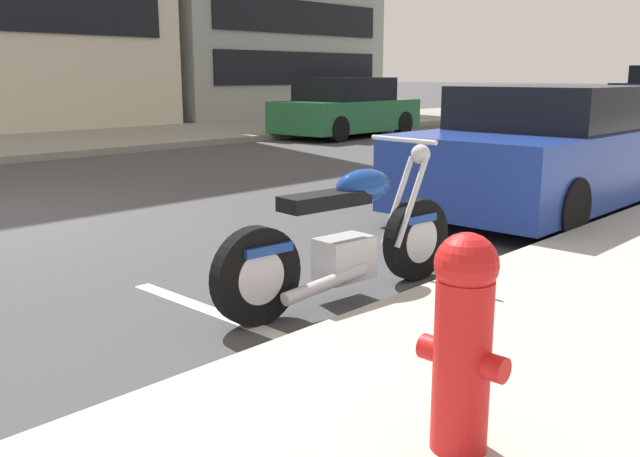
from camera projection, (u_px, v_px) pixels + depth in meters
name	position (u px, v px, depth m)	size (l,w,h in m)	color
sidewalk_far_curb	(293.00, 126.00, 20.89)	(120.00, 5.00, 0.14)	gray
parking_stall_stripe	(234.00, 319.00, 4.52)	(0.12, 2.20, 0.01)	silver
parked_motorcycle	(347.00, 240.00, 4.86)	(2.17, 0.62, 1.12)	black
parked_car_near_corner	(554.00, 152.00, 8.17)	(4.51, 1.93, 1.44)	navy
car_opposite_curb	(346.00, 109.00, 17.86)	(4.19, 2.04, 1.51)	#236638
fire_hydrant	(463.00, 338.00, 2.61)	(0.24, 0.36, 0.86)	red
townhouse_corner_block	(216.00, 8.00, 26.53)	(9.09, 9.23, 8.16)	#939993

